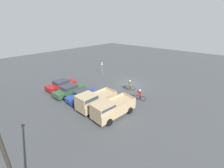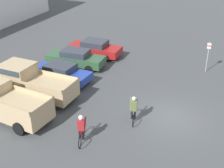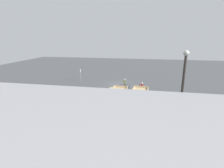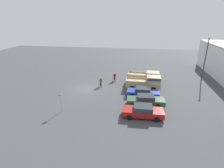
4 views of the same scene
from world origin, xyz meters
name	(u,v)px [view 2 (image 2 of 4)]	position (x,y,z in m)	size (l,w,h in m)	color
ground_plane	(172,117)	(0.00, 0.00, 0.00)	(80.00, 80.00, 0.00)	#424447
pickup_truck_0	(5,101)	(-3.97, 9.25, 1.09)	(2.59, 5.42, 2.09)	tan
pickup_truck_1	(32,81)	(-1.19, 9.36, 1.13)	(2.34, 5.31, 2.19)	tan
sedan_0	(61,72)	(1.61, 8.87, 0.68)	(2.18, 4.69, 1.33)	#233D9E
sedan_1	(76,58)	(4.41, 9.18, 0.73)	(2.13, 4.84, 1.44)	#2D5133
sedan_2	(95,48)	(7.21, 8.82, 0.70)	(2.09, 4.68, 1.40)	maroon
cyclist_0	(134,109)	(-1.29, 2.03, 0.82)	(1.72, 0.65, 1.67)	black
cyclist_1	(81,128)	(-4.24, 3.91, 0.83)	(1.79, 0.67, 1.66)	black
fire_lane_sign	(208,54)	(7.66, -0.83, 1.50)	(0.06, 0.30, 2.50)	#9E9EA3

